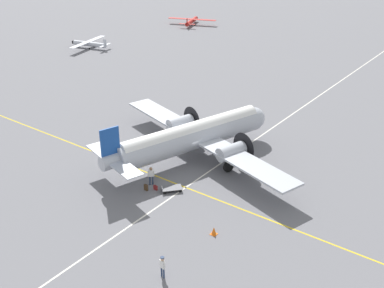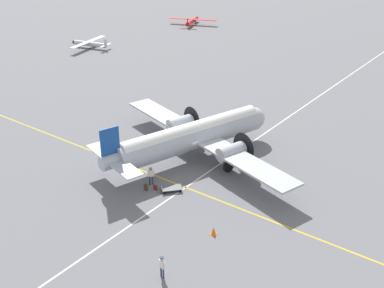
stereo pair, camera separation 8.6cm
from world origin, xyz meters
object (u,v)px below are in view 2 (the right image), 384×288
object	(u,v)px
passenger_boarding	(151,174)
light_aircraft_taxiing	(192,21)
crew_foreground	(162,265)
suitcase_upright_spare	(155,188)
suitcase_near_door	(146,187)
baggage_cart	(171,188)
traffic_cone	(214,231)
airliner_main	(195,135)
light_aircraft_distant	(89,44)

from	to	relation	value
passenger_boarding	light_aircraft_taxiing	size ratio (longest dim) A/B	0.17
crew_foreground	suitcase_upright_spare	xyz separation A→B (m)	(7.83, -8.41, -0.85)
suitcase_near_door	baggage_cart	bearing A→B (deg)	-145.39
suitcase_near_door	light_aircraft_taxiing	size ratio (longest dim) A/B	0.06
baggage_cart	passenger_boarding	bearing A→B (deg)	137.27
crew_foreground	suitcase_upright_spare	size ratio (longest dim) A/B	3.55
baggage_cart	traffic_cone	size ratio (longest dim) A/B	3.19
baggage_cart	airliner_main	bearing A→B (deg)	59.32
crew_foreground	airliner_main	bearing A→B (deg)	129.50
passenger_boarding	baggage_cart	bearing A→B (deg)	-37.47
suitcase_upright_spare	baggage_cart	size ratio (longest dim) A/B	0.23
crew_foreground	suitcase_near_door	xyz separation A→B (m)	(8.45, -7.82, -0.77)
light_aircraft_distant	traffic_cone	world-z (taller)	light_aircraft_distant
suitcase_upright_spare	crew_foreground	bearing A→B (deg)	132.98
passenger_boarding	suitcase_near_door	size ratio (longest dim) A/B	2.82
light_aircraft_distant	passenger_boarding	bearing A→B (deg)	130.59
passenger_boarding	suitcase_near_door	world-z (taller)	passenger_boarding
airliner_main	traffic_cone	world-z (taller)	airliner_main
airliner_main	crew_foreground	size ratio (longest dim) A/B	14.40
crew_foreground	suitcase_upright_spare	distance (m)	11.52
crew_foreground	light_aircraft_distant	bearing A→B (deg)	152.37
baggage_cart	light_aircraft_distant	xyz separation A→B (m)	(43.24, -29.81, 0.54)
suitcase_near_door	baggage_cart	size ratio (longest dim) A/B	0.31
airliner_main	light_aircraft_distant	bearing A→B (deg)	77.53
suitcase_upright_spare	traffic_cone	size ratio (longest dim) A/B	0.74
suitcase_upright_spare	light_aircraft_taxiing	distance (m)	69.61
crew_foreground	light_aircraft_taxiing	distance (m)	80.97
baggage_cart	light_aircraft_distant	size ratio (longest dim) A/B	0.20
baggage_cart	light_aircraft_distant	bearing A→B (deg)	96.72
airliner_main	light_aircraft_taxiing	bearing A→B (deg)	54.00
light_aircraft_distant	light_aircraft_taxiing	world-z (taller)	light_aircraft_taxiing
suitcase_near_door	airliner_main	bearing A→B (deg)	-88.34
suitcase_upright_spare	traffic_cone	xyz separation A→B (m)	(-7.91, 2.35, 0.08)
crew_foreground	traffic_cone	size ratio (longest dim) A/B	2.65
suitcase_near_door	traffic_cone	xyz separation A→B (m)	(-8.53, 1.77, 0.00)
suitcase_upright_spare	light_aircraft_distant	world-z (taller)	light_aircraft_distant
suitcase_near_door	light_aircraft_distant	xyz separation A→B (m)	(41.36, -31.10, 0.52)
airliner_main	passenger_boarding	xyz separation A→B (m)	(0.06, 6.68, -1.41)
crew_foreground	light_aircraft_taxiing	world-z (taller)	light_aircraft_taxiing
light_aircraft_distant	suitcase_upright_spare	bearing A→B (deg)	130.74
airliner_main	crew_foreground	xyz separation A→B (m)	(-8.67, 15.57, -1.43)
traffic_cone	baggage_cart	bearing A→B (deg)	-24.69
crew_foreground	passenger_boarding	distance (m)	12.47
traffic_cone	suitcase_upright_spare	bearing A→B (deg)	-16.54
passenger_boarding	light_aircraft_taxiing	bearing A→B (deg)	80.06
light_aircraft_taxiing	passenger_boarding	bearing A→B (deg)	-166.94
baggage_cart	light_aircraft_taxiing	xyz separation A→B (m)	(40.08, -57.06, 0.57)
light_aircraft_distant	traffic_cone	bearing A→B (deg)	133.39
light_aircraft_distant	airliner_main	bearing A→B (deg)	137.18
crew_foreground	baggage_cart	size ratio (longest dim) A/B	0.83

